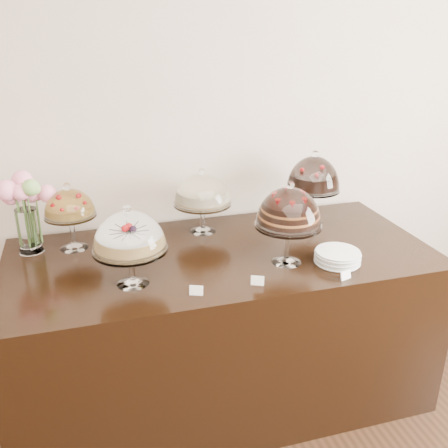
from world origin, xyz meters
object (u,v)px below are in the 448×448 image
object	(u,v)px
display_counter	(221,325)
cake_stand_sugar_sponge	(129,235)
plate_stack	(337,257)
cake_stand_dark_choco	(314,176)
cake_stand_cheesecake	(202,192)
cake_stand_choco_layer	(289,210)
flower_vase	(25,203)
cake_stand_fruit_tart	(69,206)

from	to	relation	value
display_counter	cake_stand_sugar_sponge	bearing A→B (deg)	-157.12
cake_stand_sugar_sponge	plate_stack	bearing A→B (deg)	-4.03
cake_stand_sugar_sponge	plate_stack	world-z (taller)	cake_stand_sugar_sponge
cake_stand_dark_choco	plate_stack	world-z (taller)	cake_stand_dark_choco
display_counter	cake_stand_sugar_sponge	distance (m)	0.87
cake_stand_cheesecake	cake_stand_choco_layer	bearing A→B (deg)	-58.55
cake_stand_dark_choco	plate_stack	bearing A→B (deg)	-101.31
cake_stand_choco_layer	cake_stand_cheesecake	world-z (taller)	cake_stand_choco_layer
cake_stand_choco_layer	cake_stand_dark_choco	xyz separation A→B (m)	(0.35, 0.46, 0.01)
cake_stand_sugar_sponge	plate_stack	xyz separation A→B (m)	(1.01, -0.07, -0.21)
display_counter	cake_stand_sugar_sponge	size ratio (longest dim) A/B	5.71
plate_stack	cake_stand_choco_layer	bearing A→B (deg)	162.39
cake_stand_choco_layer	flower_vase	distance (m)	1.33
flower_vase	plate_stack	distance (m)	1.60
cake_stand_sugar_sponge	flower_vase	size ratio (longest dim) A/B	0.94
cake_stand_cheesecake	cake_stand_fruit_tart	size ratio (longest dim) A/B	1.03
cake_stand_choco_layer	cake_stand_cheesecake	distance (m)	0.59
cake_stand_dark_choco	flower_vase	xyz separation A→B (m)	(-1.58, 0.04, -0.02)
display_counter	cake_stand_dark_choco	world-z (taller)	cake_stand_dark_choco
cake_stand_fruit_tart	flower_vase	world-z (taller)	flower_vase
cake_stand_sugar_sponge	cake_stand_cheesecake	xyz separation A→B (m)	(0.46, 0.51, -0.01)
cake_stand_fruit_tart	plate_stack	bearing A→B (deg)	-23.54
cake_stand_sugar_sponge	cake_stand_choco_layer	bearing A→B (deg)	0.44
display_counter	cake_stand_cheesecake	bearing A→B (deg)	94.49
cake_stand_cheesecake	cake_stand_dark_choco	bearing A→B (deg)	-4.00
cake_stand_dark_choco	cake_stand_fruit_tart	xyz separation A→B (m)	(-1.37, 0.02, -0.05)
cake_stand_dark_choco	plate_stack	xyz separation A→B (m)	(-0.11, -0.53, -0.25)
display_counter	plate_stack	xyz separation A→B (m)	(0.52, -0.27, 0.48)
cake_stand_sugar_sponge	cake_stand_dark_choco	bearing A→B (deg)	22.51
cake_stand_choco_layer	display_counter	bearing A→B (deg)	145.04
display_counter	cake_stand_choco_layer	xyz separation A→B (m)	(0.28, -0.20, 0.73)
display_counter	plate_stack	distance (m)	0.76
cake_stand_fruit_tart	display_counter	bearing A→B (deg)	-20.47
cake_stand_dark_choco	cake_stand_cheesecake	bearing A→B (deg)	176.00
flower_vase	plate_stack	bearing A→B (deg)	-21.32
cake_stand_sugar_sponge	cake_stand_cheesecake	distance (m)	0.68
flower_vase	plate_stack	xyz separation A→B (m)	(1.47, -0.58, -0.23)
display_counter	cake_stand_dark_choco	bearing A→B (deg)	22.22
cake_stand_dark_choco	display_counter	bearing A→B (deg)	-157.78
cake_stand_sugar_sponge	cake_stand_choco_layer	xyz separation A→B (m)	(0.76, 0.01, 0.03)
cake_stand_dark_choco	cake_stand_fruit_tart	world-z (taller)	cake_stand_dark_choco
cake_stand_choco_layer	plate_stack	bearing A→B (deg)	-17.61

